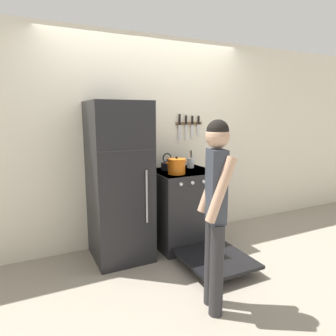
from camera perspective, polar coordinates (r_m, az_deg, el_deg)
ground_plane at (r=4.07m, az=-3.34°, el=-13.03°), size 14.00×14.00×0.00m
wall_back at (r=3.79m, az=-3.71°, el=5.16°), size 10.00×0.06×2.55m
refrigerator at (r=3.35m, az=-9.31°, el=-2.62°), size 0.61×0.69×1.74m
stove_range at (r=3.72m, az=3.15°, el=-7.74°), size 0.73×1.43×0.93m
dutch_oven_pot at (r=3.42m, az=1.61°, el=0.35°), size 0.26×0.21×0.20m
tea_kettle at (r=3.67m, az=-0.14°, el=0.60°), size 0.19×0.15×0.21m
utensil_jar at (r=3.83m, az=4.32°, el=1.04°), size 0.09×0.09×0.23m
person at (r=2.41m, az=9.05°, el=-7.13°), size 0.32×0.37×1.57m
wall_knife_strip at (r=3.97m, az=3.97°, el=8.47°), size 0.38×0.03×0.34m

